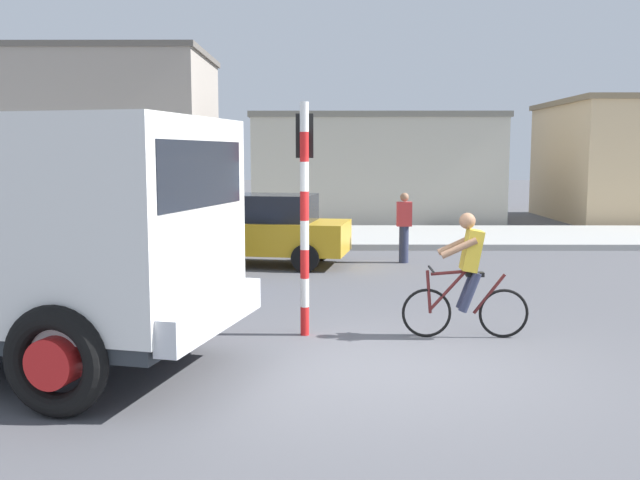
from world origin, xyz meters
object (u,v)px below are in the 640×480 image
object	(u,v)px
car_white_mid	(110,244)
car_far_side	(261,229)
cyclist	(467,275)
car_red_near	(6,233)
traffic_light_pole	(305,186)
pedestrian_near_kerb	(404,226)

from	to	relation	value
car_white_mid	car_far_side	distance (m)	3.76
cyclist	car_red_near	world-z (taller)	cyclist
traffic_light_pole	car_white_mid	bearing A→B (deg)	136.87
traffic_light_pole	car_white_mid	distance (m)	5.33
car_white_mid	pedestrian_near_kerb	size ratio (longest dim) A/B	2.64
cyclist	car_far_side	bearing A→B (deg)	117.63
car_red_near	pedestrian_near_kerb	size ratio (longest dim) A/B	2.52
cyclist	car_far_side	distance (m)	7.29
car_red_near	car_white_mid	distance (m)	3.34
car_red_near	pedestrian_near_kerb	distance (m)	8.75
cyclist	car_far_side	world-z (taller)	cyclist
cyclist	pedestrian_near_kerb	distance (m)	6.77
pedestrian_near_kerb	cyclist	bearing A→B (deg)	-89.14
car_red_near	pedestrian_near_kerb	bearing A→B (deg)	7.74
cyclist	pedestrian_near_kerb	size ratio (longest dim) A/B	1.07
car_white_mid	pedestrian_near_kerb	distance (m)	6.62
traffic_light_pole	car_far_side	xyz separation A→B (m)	(-1.17, 6.25, -1.25)
car_red_near	car_far_side	world-z (taller)	same
car_white_mid	pedestrian_near_kerb	bearing A→B (deg)	27.18
traffic_light_pole	car_white_mid	world-z (taller)	traffic_light_pole
cyclist	car_white_mid	world-z (taller)	cyclist
cyclist	car_far_side	size ratio (longest dim) A/B	0.41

